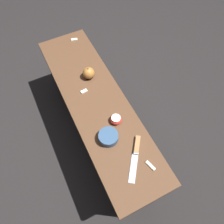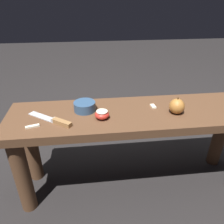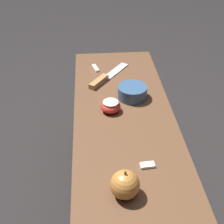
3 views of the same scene
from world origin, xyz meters
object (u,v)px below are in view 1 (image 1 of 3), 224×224
Objects in this scene: wooden_bench at (97,110)px; apple_whole at (89,73)px; apple_cut at (116,119)px; knife at (136,151)px; bowl at (108,137)px.

apple_whole reaches higher than wooden_bench.
apple_cut is (-0.35, -0.01, -0.02)m from apple_whole.
knife is 2.58× the size of apple_whole.
knife is 2.03× the size of bowl.
apple_whole is at bearing -9.89° from bowl.
apple_whole reaches higher than bowl.
wooden_bench is 15.02× the size of apple_whole.
apple_cut is at bearing -140.01° from knife.
knife is 3.17× the size of apple_cut.
bowl is (0.13, 0.09, 0.01)m from knife.
wooden_bench is 18.50× the size of apple_cut.
apple_whole is 0.43m from bowl.
knife is at bearing -143.53° from bowl.
wooden_bench is 5.83× the size of knife.
apple_whole reaches higher than apple_cut.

